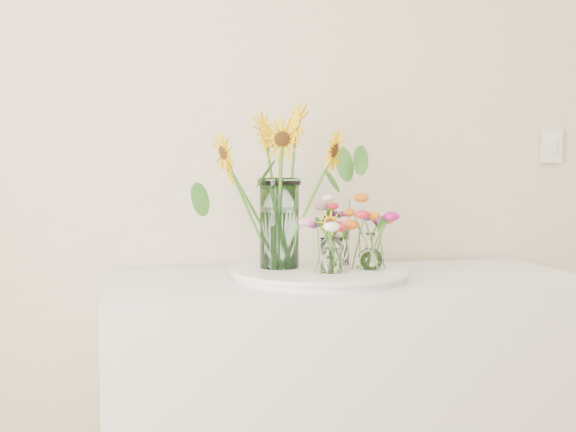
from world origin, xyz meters
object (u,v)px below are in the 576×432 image
Objects in this scene: small_vase_b at (370,252)px; small_vase_a at (331,256)px; counter at (346,425)px; small_vase_c at (337,245)px; tray at (319,275)px; mason_jar at (279,224)px.

small_vase_a is at bearing -162.58° from small_vase_b.
small_vase_c is at bearing 109.26° from counter.
tray reaches higher than counter.
mason_jar is at bearing 158.92° from tray.
counter is 5.19× the size of mason_jar.
small_vase_a is 0.17m from small_vase_c.
small_vase_a is (-0.08, -0.11, 0.53)m from counter.
small_vase_a is 0.94× the size of small_vase_b.
small_vase_b reaches higher than small_vase_a.
counter is 0.64m from mason_jar.
mason_jar is at bearing 160.72° from small_vase_b.
small_vase_a reaches higher than tray.
small_vase_a is 0.79× the size of small_vase_c.
mason_jar is 2.04× the size of small_vase_c.
counter is 0.54m from small_vase_c.
mason_jar is 2.57× the size of small_vase_a.
mason_jar reaches higher than small_vase_b.
tray is 0.19m from mason_jar.
small_vase_c is at bearing 8.97° from mason_jar.
mason_jar is at bearing 134.03° from small_vase_a.
small_vase_b is 0.85× the size of small_vase_c.
mason_jar is at bearing 173.70° from counter.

